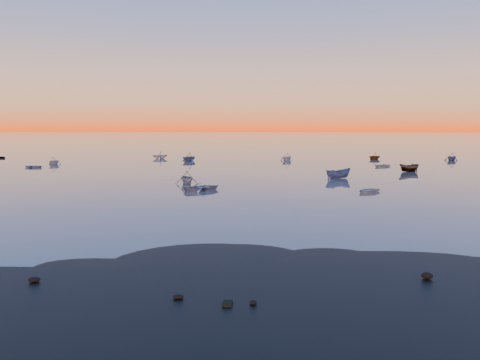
# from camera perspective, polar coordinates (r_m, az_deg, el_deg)

# --- Properties ---
(ground) EXTENTS (600.00, 600.00, 0.00)m
(ground) POSITION_cam_1_polar(r_m,az_deg,el_deg) (128.35, 2.25, 3.31)
(ground) COLOR #655D54
(ground) RESTS_ON ground
(mud_lobes) EXTENTS (140.00, 6.00, 0.07)m
(mud_lobes) POSITION_cam_1_polar(r_m,az_deg,el_deg) (28.28, 2.97, -9.69)
(mud_lobes) COLOR black
(mud_lobes) RESTS_ON ground
(moored_fleet) EXTENTS (124.00, 58.00, 1.20)m
(moored_fleet) POSITION_cam_1_polar(r_m,az_deg,el_deg) (81.50, 2.37, 1.22)
(moored_fleet) COLOR beige
(moored_fleet) RESTS_ON ground
(boat_near_center) EXTENTS (3.32, 4.55, 1.45)m
(boat_near_center) POSITION_cam_1_polar(r_m,az_deg,el_deg) (70.46, 11.88, 0.18)
(boat_near_center) COLOR #3D4F76
(boat_near_center) RESTS_ON ground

